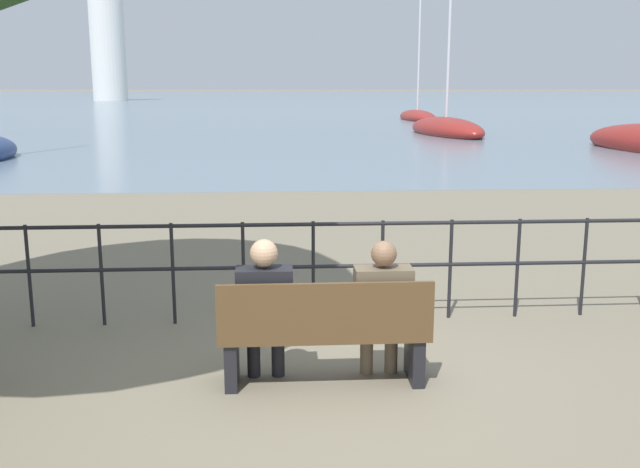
# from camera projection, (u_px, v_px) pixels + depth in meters

# --- Properties ---
(ground_plane) EXTENTS (1000.00, 1000.00, 0.00)m
(ground_plane) POSITION_uv_depth(u_px,v_px,m) (324.00, 381.00, 5.88)
(ground_plane) COLOR #7A705B
(harbor_water) EXTENTS (600.00, 300.00, 0.01)m
(harbor_water) POSITION_uv_depth(u_px,v_px,m) (275.00, 97.00, 162.96)
(harbor_water) COLOR slate
(harbor_water) RESTS_ON ground_plane
(park_bench) EXTENTS (1.70, 0.45, 0.90)m
(park_bench) POSITION_uv_depth(u_px,v_px,m) (324.00, 335.00, 5.73)
(park_bench) COLOR brown
(park_bench) RESTS_ON ground_plane
(seated_person_left) EXTENTS (0.45, 0.35, 1.21)m
(seated_person_left) POSITION_uv_depth(u_px,v_px,m) (265.00, 304.00, 5.73)
(seated_person_left) COLOR black
(seated_person_left) RESTS_ON ground_plane
(seated_person_right) EXTENTS (0.46, 0.35, 1.19)m
(seated_person_right) POSITION_uv_depth(u_px,v_px,m) (382.00, 304.00, 5.79)
(seated_person_right) COLOR brown
(seated_person_right) RESTS_ON ground_plane
(promenade_railing) EXTENTS (15.73, 0.04, 1.05)m
(promenade_railing) POSITION_uv_depth(u_px,v_px,m) (313.00, 256.00, 7.28)
(promenade_railing) COLOR black
(promenade_railing) RESTS_ON ground_plane
(sailboat_0) EXTENTS (3.39, 7.86, 8.65)m
(sailboat_0) POSITION_uv_depth(u_px,v_px,m) (446.00, 129.00, 35.47)
(sailboat_0) COLOR maroon
(sailboat_0) RESTS_ON ground_plane
(sailboat_2) EXTENTS (2.24, 7.18, 12.20)m
(sailboat_2) POSITION_uv_depth(u_px,v_px,m) (417.00, 116.00, 51.05)
(sailboat_2) COLOR maroon
(sailboat_2) RESTS_ON ground_plane
(harbor_lighthouse) EXTENTS (5.60, 5.60, 22.02)m
(harbor_lighthouse) POSITION_uv_depth(u_px,v_px,m) (107.00, 37.00, 116.58)
(harbor_lighthouse) COLOR white
(harbor_lighthouse) RESTS_ON ground_plane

